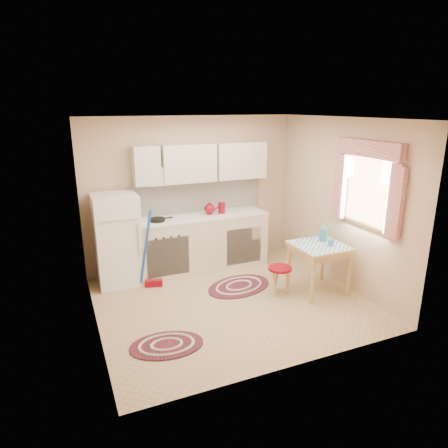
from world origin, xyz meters
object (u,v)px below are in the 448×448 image
(stool, at_px, (279,281))
(base_cabinets, at_px, (200,243))
(table, at_px, (318,268))
(fridge, at_px, (117,240))

(stool, bearing_deg, base_cabinets, 117.99)
(base_cabinets, height_order, table, base_cabinets)
(fridge, xyz_separation_m, table, (2.64, -1.46, -0.34))
(base_cabinets, xyz_separation_m, table, (1.29, -1.51, -0.08))
(base_cabinets, distance_m, table, 1.99)
(fridge, bearing_deg, stool, -32.50)
(fridge, relative_size, base_cabinets, 0.62)
(base_cabinets, bearing_deg, table, -49.35)
(table, distance_m, stool, 0.60)
(base_cabinets, height_order, stool, base_cabinets)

